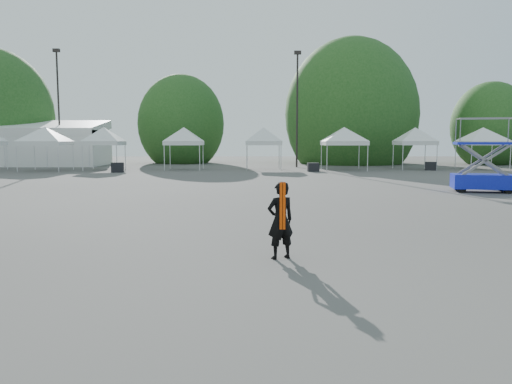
{
  "coord_description": "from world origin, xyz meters",
  "views": [
    {
      "loc": [
        -0.87,
        -10.87,
        2.36
      ],
      "look_at": [
        -0.79,
        -0.82,
        1.3
      ],
      "focal_mm": 35.0,
      "sensor_mm": 36.0,
      "label": 1
    }
  ],
  "objects": [
    {
      "name": "tree_far_e",
      "position": [
        22.0,
        37.0,
        3.63
      ],
      "size": [
        3.84,
        3.84,
        5.84
      ],
      "color": "#382314",
      "rests_on": "ground"
    },
    {
      "name": "scissor_lift",
      "position": [
        9.55,
        11.46,
        1.67
      ],
      "size": [
        2.78,
        1.8,
        3.32
      ],
      "rotation": [
        0.0,
        0.0,
        -0.21
      ],
      "color": "#0D0CA5",
      "rests_on": "ground"
    },
    {
      "name": "light_pole_east",
      "position": [
        3.0,
        32.0,
        5.52
      ],
      "size": [
        0.6,
        0.25,
        9.8
      ],
      "color": "black",
      "rests_on": "ground"
    },
    {
      "name": "tent_h",
      "position": [
        17.58,
        28.96,
        3.06
      ],
      "size": [
        4.56,
        4.56,
        3.88
      ],
      "color": "silver",
      "rests_on": "ground"
    },
    {
      "name": "tent_e",
      "position": [
        0.07,
        28.73,
        3.06
      ],
      "size": [
        4.0,
        4.0,
        3.88
      ],
      "color": "silver",
      "rests_on": "ground"
    },
    {
      "name": "crate_west",
      "position": [
        -10.62,
        25.32,
        0.35
      ],
      "size": [
        1.07,
        0.93,
        0.7
      ],
      "primitive_type": "cube",
      "rotation": [
        0.0,
        0.0,
        0.29
      ],
      "color": "black",
      "rests_on": "ground"
    },
    {
      "name": "tent_f",
      "position": [
        6.31,
        28.04,
        3.06
      ],
      "size": [
        4.61,
        4.61,
        3.88
      ],
      "color": "silver",
      "rests_on": "ground"
    },
    {
      "name": "tree_mid_e",
      "position": [
        9.0,
        39.0,
        4.84
      ],
      "size": [
        5.12,
        5.12,
        7.79
      ],
      "color": "#382314",
      "rests_on": "ground"
    },
    {
      "name": "marquee",
      "position": [
        -22.0,
        35.0,
        1.97
      ],
      "size": [
        15.0,
        6.25,
        4.23
      ],
      "color": "silver",
      "rests_on": "ground"
    },
    {
      "name": "crate_mid",
      "position": [
        3.69,
        25.98,
        0.33
      ],
      "size": [
        0.85,
        0.67,
        0.65
      ],
      "primitive_type": "cube",
      "rotation": [
        0.0,
        0.0,
        0.02
      ],
      "color": "black",
      "rests_on": "ground"
    },
    {
      "name": "crate_east",
      "position": [
        12.98,
        27.55,
        0.33
      ],
      "size": [
        1.0,
        0.89,
        0.65
      ],
      "primitive_type": "cube",
      "rotation": [
        0.0,
        0.0,
        -0.33
      ],
      "color": "black",
      "rests_on": "ground"
    },
    {
      "name": "tent_d",
      "position": [
        -6.19,
        28.53,
        3.06
      ],
      "size": [
        4.09,
        4.09,
        3.88
      ],
      "color": "silver",
      "rests_on": "ground"
    },
    {
      "name": "man",
      "position": [
        -0.31,
        -1.15,
        0.77
      ],
      "size": [
        0.66,
        0.57,
        1.54
      ],
      "rotation": [
        0.0,
        0.0,
        3.56
      ],
      "color": "black",
      "rests_on": "ground"
    },
    {
      "name": "tree_mid_w",
      "position": [
        -8.0,
        40.0,
        3.93
      ],
      "size": [
        4.16,
        4.16,
        6.33
      ],
      "color": "#382314",
      "rests_on": "ground"
    },
    {
      "name": "ground",
      "position": [
        0.0,
        0.0,
        0.0
      ],
      "size": [
        120.0,
        120.0,
        0.0
      ],
      "primitive_type": "plane",
      "color": "#474442",
      "rests_on": "ground"
    },
    {
      "name": "light_pole_west",
      "position": [
        -18.0,
        34.0,
        5.77
      ],
      "size": [
        0.6,
        0.25,
        10.3
      ],
      "color": "black",
      "rests_on": "ground"
    },
    {
      "name": "tent_b",
      "position": [
        -16.46,
        27.06,
        3.06
      ],
      "size": [
        4.56,
        4.56,
        3.88
      ],
      "color": "silver",
      "rests_on": "ground"
    },
    {
      "name": "tent_c",
      "position": [
        -12.34,
        28.1,
        3.06
      ],
      "size": [
        3.92,
        3.92,
        3.88
      ],
      "color": "silver",
      "rests_on": "ground"
    },
    {
      "name": "tent_g",
      "position": [
        12.13,
        28.91,
        3.06
      ],
      "size": [
        4.03,
        4.03,
        3.88
      ],
      "color": "silver",
      "rests_on": "ground"
    }
  ]
}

